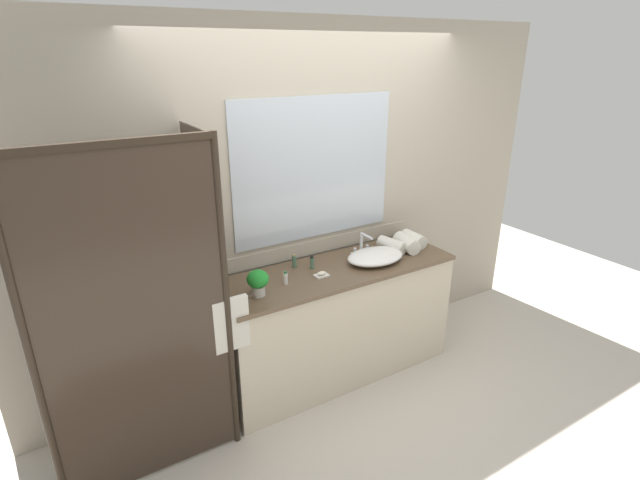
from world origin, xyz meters
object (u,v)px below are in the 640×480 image
object	(u,v)px
sink_basin	(375,256)
amenity_bottle_body_wash	(286,278)
faucet	(362,247)
potted_plant	(258,281)
rolled_towel_near_edge	(413,239)
amenity_bottle_shampoo	(312,263)
rolled_towel_middle	(407,243)
amenity_bottle_lotion	(294,261)
rolled_towel_far_edge	(392,245)
soap_dish	(322,275)

from	to	relation	value
sink_basin	amenity_bottle_body_wash	world-z (taller)	amenity_bottle_body_wash
faucet	amenity_bottle_body_wash	xyz separation A→B (m)	(-0.75, -0.15, -0.02)
potted_plant	rolled_towel_near_edge	xyz separation A→B (m)	(1.43, 0.13, -0.05)
faucet	amenity_bottle_shampoo	size ratio (longest dim) A/B	1.83
potted_plant	rolled_towel_middle	bearing A→B (deg)	3.65
potted_plant	amenity_bottle_lotion	size ratio (longest dim) A/B	1.75
amenity_bottle_lotion	rolled_towel_near_edge	world-z (taller)	rolled_towel_near_edge
rolled_towel_near_edge	amenity_bottle_body_wash	bearing A→B (deg)	-176.50
rolled_towel_middle	rolled_towel_far_edge	xyz separation A→B (m)	(-0.11, 0.05, -0.01)
rolled_towel_far_edge	sink_basin	bearing A→B (deg)	-158.38
sink_basin	soap_dish	xyz separation A→B (m)	(-0.48, -0.01, -0.03)
rolled_towel_near_edge	sink_basin	bearing A→B (deg)	-168.82
rolled_towel_near_edge	rolled_towel_middle	bearing A→B (deg)	-159.07
sink_basin	amenity_bottle_body_wash	distance (m)	0.75
amenity_bottle_lotion	amenity_bottle_body_wash	size ratio (longest dim) A/B	1.06
amenity_bottle_lotion	rolled_towel_far_edge	bearing A→B (deg)	-9.52
potted_plant	amenity_bottle_body_wash	world-z (taller)	potted_plant
soap_dish	rolled_towel_middle	xyz separation A→B (m)	(0.82, 0.06, 0.04)
amenity_bottle_lotion	soap_dish	bearing A→B (deg)	-69.94
potted_plant	amenity_bottle_body_wash	distance (m)	0.24
potted_plant	rolled_towel_far_edge	size ratio (longest dim) A/B	0.77
potted_plant	amenity_bottle_shampoo	xyz separation A→B (m)	(0.51, 0.18, -0.06)
sink_basin	faucet	bearing A→B (deg)	90.00
sink_basin	amenity_bottle_shampoo	distance (m)	0.49
soap_dish	amenity_bottle_shampoo	world-z (taller)	amenity_bottle_shampoo
faucet	amenity_bottle_lotion	xyz separation A→B (m)	(-0.57, 0.06, -0.01)
soap_dish	amenity_bottle_lotion	size ratio (longest dim) A/B	1.00
amenity_bottle_lotion	rolled_towel_far_edge	distance (m)	0.81
sink_basin	rolled_towel_middle	xyz separation A→B (m)	(0.34, 0.05, 0.02)
faucet	rolled_towel_near_edge	xyz separation A→B (m)	(0.45, -0.08, -0.00)
rolled_towel_middle	amenity_bottle_lotion	bearing A→B (deg)	168.86
amenity_bottle_shampoo	rolled_towel_near_edge	distance (m)	0.92
soap_dish	amenity_bottle_body_wash	size ratio (longest dim) A/B	1.06
soap_dish	sink_basin	bearing A→B (deg)	1.22
amenity_bottle_body_wash	soap_dish	bearing A→B (deg)	-5.61
rolled_towel_near_edge	rolled_towel_far_edge	bearing A→B (deg)	179.22
sink_basin	amenity_bottle_shampoo	size ratio (longest dim) A/B	4.73
sink_basin	rolled_towel_far_edge	bearing A→B (deg)	21.62
rolled_towel_middle	sink_basin	bearing A→B (deg)	-172.11
sink_basin	rolled_towel_middle	world-z (taller)	rolled_towel_middle
potted_plant	rolled_towel_near_edge	world-z (taller)	potted_plant
amenity_bottle_body_wash	rolled_towel_far_edge	bearing A→B (deg)	4.45
rolled_towel_near_edge	amenity_bottle_shampoo	bearing A→B (deg)	176.81
soap_dish	rolled_towel_far_edge	bearing A→B (deg)	8.22
amenity_bottle_shampoo	amenity_bottle_body_wash	distance (m)	0.31
potted_plant	rolled_towel_far_edge	distance (m)	1.22
amenity_bottle_lotion	amenity_bottle_body_wash	distance (m)	0.28
amenity_bottle_lotion	amenity_bottle_shampoo	size ratio (longest dim) A/B	1.04
potted_plant	rolled_towel_far_edge	world-z (taller)	potted_plant
soap_dish	potted_plant	bearing A→B (deg)	-176.96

